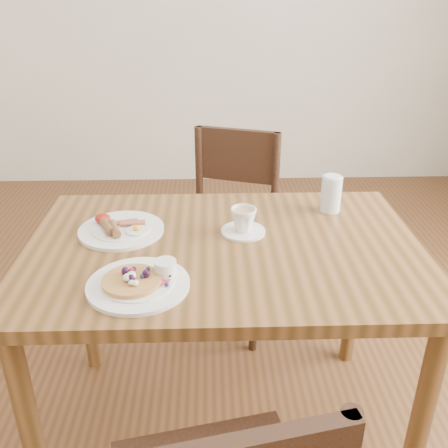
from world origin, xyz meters
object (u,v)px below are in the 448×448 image
at_px(chair_far, 229,221).
at_px(teacup_saucer, 243,222).
at_px(pancake_plate, 140,282).
at_px(breakfast_plate, 120,229).
at_px(dining_table, 224,272).
at_px(water_glass, 331,194).

relative_size(chair_far, teacup_saucer, 6.29).
xyz_separation_m(pancake_plate, breakfast_plate, (-0.10, 0.32, -0.00)).
bearing_deg(dining_table, breakfast_plate, 163.81).
distance_m(pancake_plate, water_glass, 0.76).
bearing_deg(chair_far, pancake_plate, 91.86).
relative_size(dining_table, teacup_saucer, 8.57).
bearing_deg(chair_far, breakfast_plate, 76.42).
distance_m(chair_far, teacup_saucer, 0.68).
height_order(chair_far, pancake_plate, chair_far).
bearing_deg(chair_far, water_glass, 144.69).
height_order(chair_far, breakfast_plate, chair_far).
bearing_deg(breakfast_plate, teacup_saucer, -2.24).
height_order(dining_table, chair_far, chair_far).
distance_m(teacup_saucer, water_glass, 0.35).
xyz_separation_m(chair_far, breakfast_plate, (-0.37, -0.59, 0.27)).
xyz_separation_m(pancake_plate, teacup_saucer, (0.29, 0.30, 0.02)).
xyz_separation_m(dining_table, breakfast_plate, (-0.33, 0.10, 0.11)).
relative_size(dining_table, breakfast_plate, 4.44).
relative_size(breakfast_plate, water_glass, 2.16).
bearing_deg(dining_table, water_glass, 32.33).
height_order(pancake_plate, teacup_saucer, teacup_saucer).
xyz_separation_m(teacup_saucer, water_glass, (0.31, 0.16, 0.03)).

